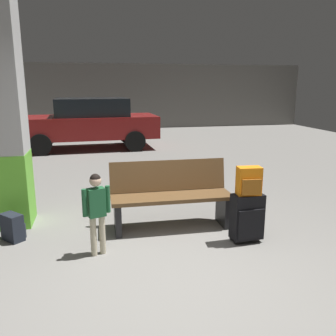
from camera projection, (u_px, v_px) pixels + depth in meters
ground_plane at (132, 182)px, 7.28m from camera, size 18.00×18.00×0.10m
garage_back_wall at (108, 97)px, 15.39m from camera, size 18.00×0.12×2.80m
structural_pillar at (1, 115)px, 4.63m from camera, size 0.57×0.57×3.03m
bench at (171, 195)px, 4.77m from camera, size 1.61×0.55×0.89m
suitcase at (247, 217)px, 4.32m from camera, size 0.39×0.25×0.60m
backpack_bright at (249, 181)px, 4.22m from camera, size 0.29×0.21×0.34m
child at (96, 206)px, 3.93m from camera, size 0.31×0.18×0.95m
backpack_dark_floor at (13, 227)px, 4.40m from camera, size 0.31×0.32×0.34m
parked_car_far at (89, 122)px, 10.64m from camera, size 4.16×1.92×1.51m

